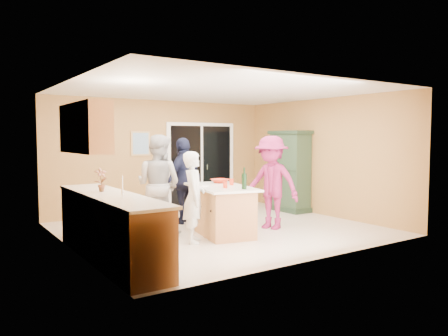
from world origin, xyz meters
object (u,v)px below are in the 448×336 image
kitchen_island (221,211)px  woman_grey (158,185)px  woman_white (194,197)px  woman_magenta (271,182)px  green_hutch (290,172)px  woman_navy (184,180)px

kitchen_island → woman_grey: woman_grey is taller
woman_white → woman_grey: size_ratio=0.84×
woman_white → woman_magenta: size_ratio=0.85×
green_hutch → woman_navy: size_ratio=1.09×
kitchen_island → green_hutch: green_hutch is taller
kitchen_island → woman_white: woman_white is taller
woman_grey → woman_navy: size_ratio=1.03×
woman_navy → woman_magenta: woman_magenta is taller
green_hutch → woman_magenta: size_ratio=1.07×
woman_magenta → woman_navy: bearing=-162.8°
woman_navy → kitchen_island: bearing=70.2°
woman_magenta → kitchen_island: bearing=-119.6°
kitchen_island → woman_magenta: bearing=3.4°
kitchen_island → woman_grey: bearing=160.2°
woman_white → woman_navy: woman_navy is taller
woman_white → woman_grey: bearing=44.9°
green_hutch → woman_grey: bearing=-171.2°
green_hutch → woman_white: size_ratio=1.25×
kitchen_island → woman_navy: bearing=105.0°
woman_grey → woman_white: bearing=161.2°
kitchen_island → woman_white: bearing=-146.2°
woman_grey → woman_magenta: (1.99, -0.74, -0.01)m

